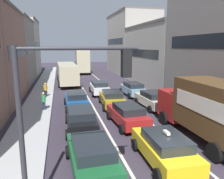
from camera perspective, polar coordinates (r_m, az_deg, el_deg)
name	(u,v)px	position (r m, az deg, el deg)	size (l,w,h in m)	color
sidewalk_left	(42,92)	(27.64, -17.63, -0.61)	(2.60, 64.00, 0.14)	#B3B3B3
lane_stripe_left	(84,91)	(27.71, -7.26, -0.27)	(0.16, 60.00, 0.01)	silver
lane_stripe_right	(110,89)	(28.26, -0.40, 0.04)	(0.16, 60.00, 0.01)	silver
building_row_right	(162,47)	(32.84, 12.91, 10.66)	(7.20, 43.90, 11.94)	#B2ADA3
traffic_light_pole	(64,103)	(6.63, -12.37, -3.48)	(3.58, 0.38, 5.50)	#2D2D33
removalist_box_truck	(208,108)	(13.87, 23.63, -4.36)	(2.75, 7.72, 3.58)	#A51E1E
taxi_centre_lane_front	(164,147)	(10.92, 13.44, -14.44)	(2.12, 4.33, 1.66)	yellow
sedan_left_lane_front	(92,155)	(10.02, -5.25, -16.62)	(2.21, 4.37, 1.49)	#19592D
sedan_centre_lane_second	(127,114)	(15.46, 4.04, -6.42)	(2.28, 4.41, 1.49)	#A51E1E
wagon_left_lane_second	(81,119)	(14.67, -8.05, -7.48)	(2.15, 4.35, 1.49)	black
hatchback_centre_lane_third	(112,98)	(20.09, -0.04, -2.25)	(2.27, 4.40, 1.49)	#B29319
sedan_left_lane_third	(76,100)	(19.82, -9.30, -2.59)	(2.11, 4.33, 1.49)	#194C8C
coupe_centre_lane_fourth	(99,87)	(25.35, -3.30, 0.55)	(2.15, 4.34, 1.49)	silver
sedan_right_lane_behind_truck	(153,99)	(20.03, 10.52, -2.49)	(2.23, 4.38, 1.49)	beige
wagon_right_lane_far	(133,89)	(24.64, 5.44, 0.21)	(2.16, 4.35, 1.49)	#759EB7
bus_mid_queue_primary	(67,72)	(33.04, -11.59, 4.52)	(3.01, 10.56, 2.90)	#BFB793
bus_far_queue_secondary	(82,59)	(46.95, -7.80, 7.86)	(3.16, 10.60, 5.06)	#BFB793
pedestrian_near_kerb	(45,89)	(24.49, -16.90, 0.06)	(0.39, 0.43, 1.66)	#262D47
pedestrian_mid_sidewalk	(44,100)	(19.52, -17.32, -2.72)	(0.38, 0.44, 1.66)	#262D47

